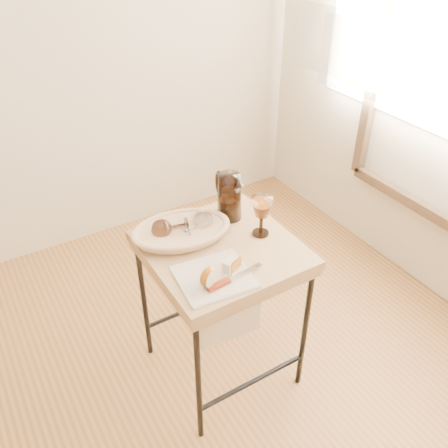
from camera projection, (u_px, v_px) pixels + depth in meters
side_table at (222, 312)px, 2.15m from camera, size 0.59×0.59×0.75m
tea_towel at (214, 277)px, 1.78m from camera, size 0.29×0.27×0.01m
bread_basket at (182, 232)px, 1.97m from camera, size 0.40×0.31×0.05m
goblet_lying_a at (172, 227)px, 1.95m from camera, size 0.15×0.11×0.08m
goblet_lying_b at (195, 225)px, 1.96m from camera, size 0.16×0.12×0.09m
pitcher at (229, 196)px, 2.04m from camera, size 0.20×0.26×0.25m
wine_goblet at (261, 216)px, 1.95m from camera, size 0.10×0.10×0.18m
apple_half at (209, 276)px, 1.72m from camera, size 0.09×0.07×0.08m
apple_wedge at (231, 264)px, 1.80m from camera, size 0.07×0.06×0.04m
table_knife at (233, 277)px, 1.75m from camera, size 0.24×0.05×0.02m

